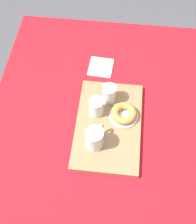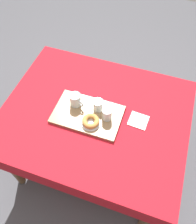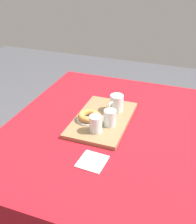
# 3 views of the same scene
# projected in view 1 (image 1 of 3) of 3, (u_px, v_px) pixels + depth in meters

# --- Properties ---
(ground_plane) EXTENTS (6.00, 6.00, 0.00)m
(ground_plane) POSITION_uv_depth(u_px,v_px,m) (101.00, 177.00, 2.03)
(ground_plane) COLOR #47474C
(dining_table) EXTENTS (1.26, 1.03, 0.73)m
(dining_table) POSITION_uv_depth(u_px,v_px,m) (102.00, 127.00, 1.49)
(dining_table) COLOR #A8141E
(dining_table) RESTS_ON ground
(serving_tray) EXTENTS (0.45, 0.28, 0.02)m
(serving_tray) POSITION_uv_depth(u_px,v_px,m) (108.00, 125.00, 1.38)
(serving_tray) COLOR olive
(serving_tray) RESTS_ON dining_table
(tea_mug_left) EXTENTS (0.11, 0.07, 0.09)m
(tea_mug_left) POSITION_uv_depth(u_px,v_px,m) (95.00, 139.00, 1.28)
(tea_mug_left) COLOR silver
(tea_mug_left) RESTS_ON serving_tray
(water_glass_near) EXTENTS (0.06, 0.06, 0.09)m
(water_glass_near) POSITION_uv_depth(u_px,v_px,m) (96.00, 107.00, 1.37)
(water_glass_near) COLOR silver
(water_glass_near) RESTS_ON serving_tray
(water_glass_far) EXTENTS (0.06, 0.06, 0.09)m
(water_glass_far) POSITION_uv_depth(u_px,v_px,m) (109.00, 94.00, 1.41)
(water_glass_far) COLOR silver
(water_glass_far) RESTS_ON serving_tray
(donut_plate_left) EXTENTS (0.13, 0.13, 0.01)m
(donut_plate_left) POSITION_uv_depth(u_px,v_px,m) (124.00, 116.00, 1.39)
(donut_plate_left) COLOR silver
(donut_plate_left) RESTS_ON serving_tray
(sugar_donut_left) EXTENTS (0.11, 0.11, 0.03)m
(sugar_donut_left) POSITION_uv_depth(u_px,v_px,m) (124.00, 113.00, 1.37)
(sugar_donut_left) COLOR #BC7F3D
(sugar_donut_left) RESTS_ON donut_plate_left
(paper_napkin) EXTENTS (0.13, 0.12, 0.01)m
(paper_napkin) POSITION_uv_depth(u_px,v_px,m) (101.00, 67.00, 1.57)
(paper_napkin) COLOR white
(paper_napkin) RESTS_ON dining_table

